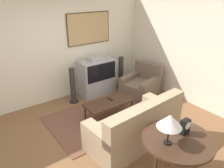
% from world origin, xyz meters
% --- Properties ---
extents(ground_plane, '(12.00, 12.00, 0.00)m').
position_xyz_m(ground_plane, '(0.00, 0.00, 0.00)').
color(ground_plane, brown).
extents(wall_back, '(12.00, 0.10, 2.70)m').
position_xyz_m(wall_back, '(0.02, 2.13, 1.36)').
color(wall_back, beige).
rests_on(wall_back, ground_plane).
extents(wall_right, '(0.06, 12.00, 2.70)m').
position_xyz_m(wall_right, '(2.63, 0.00, 1.35)').
color(wall_right, beige).
rests_on(wall_right, ground_plane).
extents(area_rug, '(2.57, 1.67, 0.01)m').
position_xyz_m(area_rug, '(0.45, 0.60, 0.01)').
color(area_rug, brown).
rests_on(area_rug, ground_plane).
extents(tv, '(0.97, 0.50, 1.07)m').
position_xyz_m(tv, '(0.97, 1.74, 0.50)').
color(tv, '#9E9EA3').
rests_on(tv, ground_plane).
extents(couch, '(1.90, 0.96, 0.94)m').
position_xyz_m(couch, '(0.38, -0.51, 0.33)').
color(couch, '#9E8466').
rests_on(couch, ground_plane).
extents(armchair, '(1.12, 1.02, 0.85)m').
position_xyz_m(armchair, '(1.90, 0.94, 0.28)').
color(armchair, brown).
rests_on(armchair, ground_plane).
extents(coffee_table, '(1.13, 0.51, 0.40)m').
position_xyz_m(coffee_table, '(0.50, 0.52, 0.36)').
color(coffee_table, '#3D2619').
rests_on(coffee_table, ground_plane).
extents(console_table, '(1.05, 1.05, 0.77)m').
position_xyz_m(console_table, '(0.27, -1.52, 0.70)').
color(console_table, '#3D2619').
rests_on(console_table, ground_plane).
extents(table_lamp, '(0.34, 0.34, 0.46)m').
position_xyz_m(table_lamp, '(0.06, -1.49, 1.13)').
color(table_lamp, black).
rests_on(table_lamp, console_table).
extents(mantel_clock, '(0.14, 0.10, 0.24)m').
position_xyz_m(mantel_clock, '(0.44, -1.49, 0.89)').
color(mantel_clock, black).
rests_on(mantel_clock, console_table).
extents(remote, '(0.07, 0.16, 0.02)m').
position_xyz_m(remote, '(0.58, 0.58, 0.41)').
color(remote, black).
rests_on(remote, coffee_table).
extents(speaker_tower_left, '(0.24, 0.24, 0.94)m').
position_xyz_m(speaker_tower_left, '(0.18, 1.67, 0.44)').
color(speaker_tower_left, black).
rests_on(speaker_tower_left, ground_plane).
extents(speaker_tower_right, '(0.24, 0.24, 0.94)m').
position_xyz_m(speaker_tower_right, '(1.75, 1.67, 0.44)').
color(speaker_tower_right, black).
rests_on(speaker_tower_right, ground_plane).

